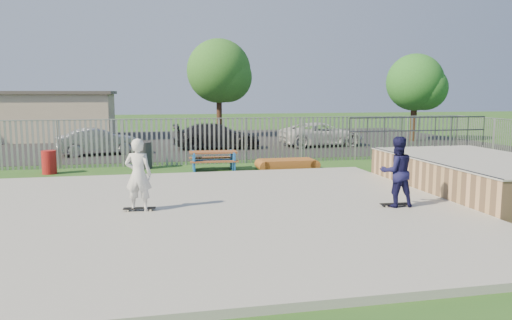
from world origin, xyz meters
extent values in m
plane|color=#27541C|center=(0.00, 0.00, 0.00)|extent=(120.00, 120.00, 0.00)
cube|color=#9FA09A|center=(0.00, 0.00, 0.07)|extent=(15.00, 12.00, 0.15)
cube|color=tan|center=(9.50, 1.00, 0.53)|extent=(4.00, 7.00, 1.05)
cube|color=#9E9E99|center=(9.50, 1.00, 1.07)|extent=(4.05, 7.05, 0.04)
cylinder|color=#383A3F|center=(7.52, 1.00, 1.08)|extent=(0.06, 7.00, 0.06)
cube|color=brown|center=(1.93, 7.12, 0.76)|extent=(1.90, 0.81, 0.06)
cube|color=brown|center=(1.91, 6.50, 0.46)|extent=(1.88, 0.38, 0.05)
cube|color=brown|center=(1.96, 7.74, 0.46)|extent=(1.88, 0.38, 0.05)
cube|color=#164E9A|center=(1.93, 7.12, 0.38)|extent=(1.72, 1.53, 0.77)
cube|color=brown|center=(4.91, 6.83, 0.21)|extent=(2.09, 1.05, 0.42)
cylinder|color=maroon|center=(-4.32, 7.72, 0.45)|extent=(0.54, 0.54, 0.90)
cylinder|color=#27272A|center=(-0.78, 8.38, 0.54)|extent=(0.65, 0.65, 1.09)
cube|color=black|center=(0.00, 19.00, 0.01)|extent=(40.00, 18.00, 0.02)
imported|color=#9FA0A4|center=(-3.00, 13.38, 0.68)|extent=(4.23, 2.29, 1.32)
imported|color=black|center=(3.12, 14.81, 0.72)|extent=(4.86, 2.10, 1.39)
imported|color=silver|center=(9.26, 14.95, 0.70)|extent=(5.05, 2.64, 1.36)
cube|color=#C1B194|center=(-8.00, 23.00, 1.50)|extent=(10.00, 6.00, 3.00)
cube|color=#4C4742|center=(-8.00, 23.00, 3.10)|extent=(10.40, 6.40, 0.20)
cylinder|color=#42291A|center=(4.25, 22.00, 1.96)|extent=(0.38, 0.38, 3.91)
sphere|color=#2B6121|center=(4.25, 22.00, 4.57)|extent=(4.38, 4.38, 4.38)
cylinder|color=#3C2718|center=(16.00, 16.59, 1.60)|extent=(0.38, 0.38, 3.20)
sphere|color=#266221|center=(16.00, 16.59, 3.74)|extent=(3.59, 3.59, 3.59)
cube|color=black|center=(5.73, -0.74, 0.21)|extent=(0.81, 0.24, 0.02)
cube|color=black|center=(-0.82, 0.16, 0.21)|extent=(0.81, 0.27, 0.02)
imported|color=#14133D|center=(5.73, -0.74, 1.07)|extent=(0.92, 0.74, 1.84)
imported|color=silver|center=(-0.82, 0.16, 1.07)|extent=(0.76, 0.60, 1.84)
camera|label=1|loc=(-0.51, -12.47, 3.11)|focal=35.00mm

